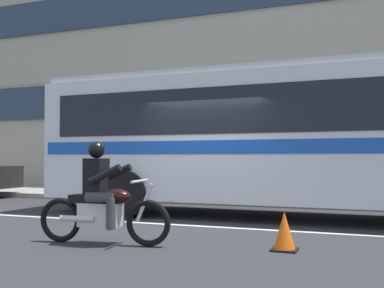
{
  "coord_description": "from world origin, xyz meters",
  "views": [
    {
      "loc": [
        3.18,
        -8.97,
        1.32
      ],
      "look_at": [
        0.18,
        -1.11,
        1.56
      ],
      "focal_mm": 43.34,
      "sensor_mm": 36.0,
      "label": 1
    }
  ],
  "objects_px": {
    "motorcycle_with_rider": "(102,201)",
    "transit_bus": "(297,131)",
    "fire_hydrant": "(326,188)",
    "traffic_cone": "(284,232)"
  },
  "relations": [
    {
      "from": "motorcycle_with_rider",
      "to": "traffic_cone",
      "type": "height_order",
      "value": "motorcycle_with_rider"
    },
    {
      "from": "transit_bus",
      "to": "traffic_cone",
      "type": "bearing_deg",
      "value": -85.01
    },
    {
      "from": "transit_bus",
      "to": "fire_hydrant",
      "type": "relative_size",
      "value": 15.39
    },
    {
      "from": "motorcycle_with_rider",
      "to": "traffic_cone",
      "type": "bearing_deg",
      "value": 10.61
    },
    {
      "from": "transit_bus",
      "to": "motorcycle_with_rider",
      "type": "xyz_separation_m",
      "value": [
        -2.36,
        -4.05,
        -1.23
      ]
    },
    {
      "from": "fire_hydrant",
      "to": "traffic_cone",
      "type": "relative_size",
      "value": 1.36
    },
    {
      "from": "motorcycle_with_rider",
      "to": "transit_bus",
      "type": "bearing_deg",
      "value": 59.77
    },
    {
      "from": "motorcycle_with_rider",
      "to": "fire_hydrant",
      "type": "distance_m",
      "value": 7.02
    },
    {
      "from": "fire_hydrant",
      "to": "traffic_cone",
      "type": "xyz_separation_m",
      "value": [
        -0.07,
        -5.96,
        -0.26
      ]
    },
    {
      "from": "transit_bus",
      "to": "traffic_cone",
      "type": "height_order",
      "value": "transit_bus"
    }
  ]
}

